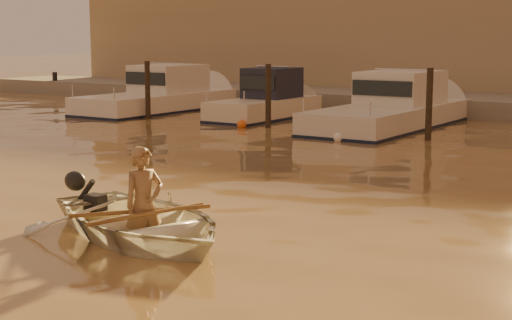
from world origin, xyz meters
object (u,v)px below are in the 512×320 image
Objects in this scene: moored_boat_1 at (264,101)px; moored_boat_2 at (391,108)px; dinghy at (141,221)px; person at (144,204)px; moored_boat_0 at (157,95)px.

moored_boat_2 is (4.75, 0.00, 0.00)m from moored_boat_1.
moored_boat_1 is at bearing 45.97° from dinghy.
moored_boat_1 is (-7.39, 14.72, 0.36)m from dinghy.
person is at bearing -90.00° from dinghy.
moored_boat_2 is at bearing 29.47° from dinghy.
person is 0.19× the size of moored_boat_2.
person is 19.26m from moored_boat_0.
moored_boat_1 is 0.66× the size of moored_boat_2.
moored_boat_0 reaches higher than person.
person is 16.54m from moored_boat_1.
moored_boat_0 and moored_boat_1 have the same top height.
person is 15.00m from moored_boat_2.
moored_boat_0 is at bearing 59.33° from person.
dinghy is 14.96m from moored_boat_2.
dinghy is 0.28m from person.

